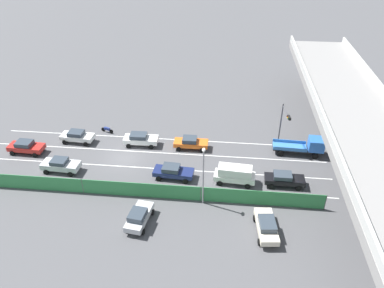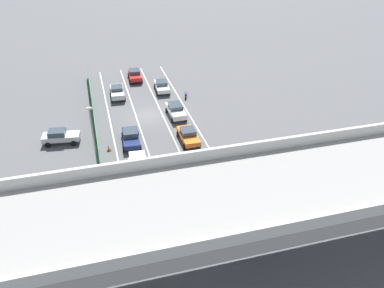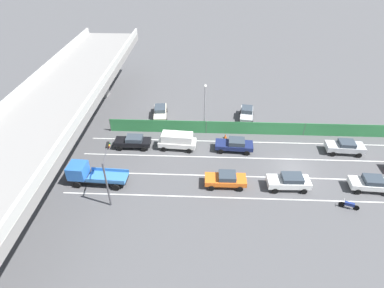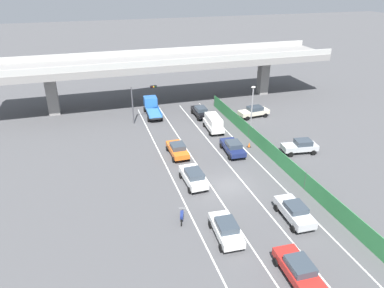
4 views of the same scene
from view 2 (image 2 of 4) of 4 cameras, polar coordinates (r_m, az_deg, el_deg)
ground_plane at (r=52.62m, az=-6.24°, el=4.19°), size 300.00×300.00×0.00m
lane_line_left_edge at (r=50.40m, az=0.30°, el=3.12°), size 0.14×43.34×0.01m
lane_line_mid_left at (r=49.68m, az=-3.54°, el=2.62°), size 0.14×43.34×0.01m
lane_line_mid_right at (r=49.19m, az=-7.48°, el=2.09°), size 0.14×43.34×0.01m
lane_line_right_edge at (r=48.95m, az=-11.47°, el=1.54°), size 0.14×43.34×0.01m
elevated_overpass at (r=26.51m, az=3.44°, el=-8.72°), size 55.81×9.11×8.24m
green_fence at (r=48.48m, az=-13.83°, el=2.19°), size 0.10×39.44×1.87m
car_sedan_white at (r=51.62m, az=-2.36°, el=4.96°), size 2.12×4.55×1.68m
car_sedan_navy at (r=46.04m, az=-8.89°, el=1.06°), size 2.30×4.78×1.60m
car_sedan_black at (r=35.51m, az=-6.25°, el=-8.94°), size 1.95×4.51×1.59m
car_taxi_orange at (r=45.84m, az=-0.54°, el=1.32°), size 2.03×4.46×1.59m
car_sedan_silver at (r=58.20m, az=-10.81°, el=7.52°), size 2.21×4.62×1.64m
car_hatchback_white at (r=59.38m, az=-4.42°, el=8.45°), size 2.22×4.50×1.61m
car_van_white at (r=39.76m, az=-7.76°, el=-3.55°), size 2.32×4.79×2.13m
car_sedan_red at (r=64.09m, az=-8.32°, el=9.97°), size 2.18×4.59×1.65m
flatbed_truck_blue at (r=34.07m, az=6.33°, el=-10.23°), size 2.46×6.37×2.36m
motorcycle at (r=57.21m, az=-0.90°, el=7.17°), size 0.83×1.88×0.93m
parked_wagon_silver at (r=48.05m, az=-18.61°, el=1.11°), size 4.44×2.42×1.69m
parked_sedan_cream at (r=37.48m, az=-18.78°, el=-8.19°), size 4.86×2.38×1.63m
traffic_light at (r=35.30m, az=7.83°, el=-3.26°), size 3.80×0.70×5.43m
street_lamp at (r=40.90m, az=-14.25°, el=1.77°), size 0.60×0.36×6.98m
traffic_cone at (r=45.34m, az=-12.01°, el=-0.63°), size 0.47×0.47×0.66m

